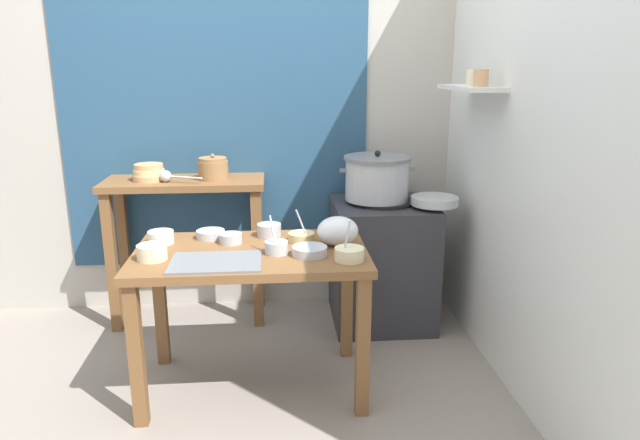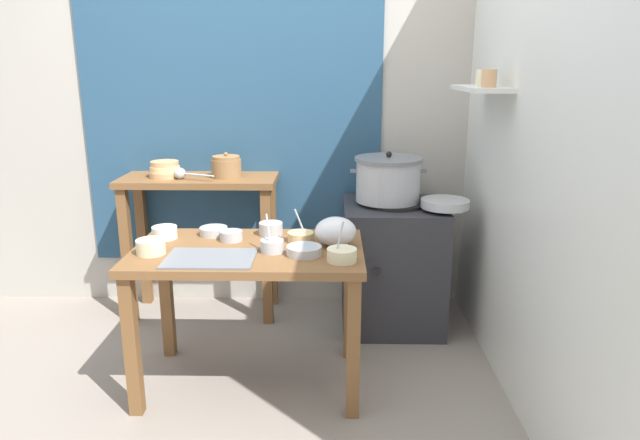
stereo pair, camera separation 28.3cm
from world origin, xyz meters
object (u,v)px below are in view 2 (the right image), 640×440
at_px(stove_block, 392,264).
at_px(prep_bowl_2, 151,246).
at_px(prep_bowl_1, 231,235).
at_px(steamer_pot, 388,179).
at_px(wide_pan, 445,204).
at_px(prep_table, 249,270).
at_px(prep_bowl_5, 272,245).
at_px(prep_bowl_3, 271,228).
at_px(plastic_bag, 336,231).
at_px(prep_bowl_6, 301,236).
at_px(prep_bowl_7, 342,254).
at_px(prep_bowl_8, 214,231).
at_px(serving_tray, 210,258).
at_px(prep_bowl_0, 165,232).
at_px(prep_bowl_4, 304,250).
at_px(back_shelf_table, 200,212).
at_px(clay_pot, 226,167).
at_px(ladle, 181,173).
at_px(bowl_stack_enamel, 165,170).

bearing_deg(stove_block, prep_bowl_2, -146.05).
xyz_separation_m(stove_block, prep_bowl_1, (-0.87, -0.60, 0.36)).
distance_m(steamer_pot, wide_pan, 0.37).
bearing_deg(prep_table, prep_bowl_5, -25.44).
xyz_separation_m(stove_block, prep_bowl_3, (-0.69, -0.50, 0.37)).
xyz_separation_m(plastic_bag, prep_bowl_6, (-0.17, 0.07, -0.05)).
distance_m(wide_pan, prep_bowl_7, 0.97).
bearing_deg(prep_bowl_8, steamer_pot, 29.09).
xyz_separation_m(serving_tray, prep_bowl_0, (-0.30, 0.32, 0.03)).
height_order(stove_block, serving_tray, stove_block).
bearing_deg(steamer_pot, prep_bowl_8, -150.91).
height_order(prep_bowl_1, prep_bowl_4, prep_bowl_1).
height_order(steamer_pot, prep_bowl_5, steamer_pot).
xyz_separation_m(prep_table, back_shelf_table, (-0.42, 0.85, 0.07)).
distance_m(clay_pot, prep_bowl_7, 1.26).
height_order(serving_tray, prep_bowl_8, prep_bowl_8).
xyz_separation_m(prep_table, prep_bowl_5, (0.12, -0.06, 0.14)).
bearing_deg(wide_pan, back_shelf_table, 169.64).
bearing_deg(ladle, prep_bowl_6, -41.35).
distance_m(bowl_stack_enamel, prep_bowl_7, 1.49).
relative_size(prep_table, prep_bowl_0, 8.79).
xyz_separation_m(prep_bowl_5, prep_bowl_6, (0.13, 0.17, -0.01)).
xyz_separation_m(prep_bowl_1, prep_bowl_6, (0.35, -0.01, -0.00)).
height_order(prep_bowl_2, prep_bowl_6, prep_bowl_6).
distance_m(plastic_bag, prep_bowl_0, 0.87).
relative_size(stove_block, clay_pot, 4.31).
height_order(stove_block, wide_pan, wide_pan).
height_order(prep_table, back_shelf_table, back_shelf_table).
relative_size(prep_table, prep_bowl_8, 7.68).
bearing_deg(prep_bowl_2, wide_pan, 24.49).
height_order(bowl_stack_enamel, plastic_bag, bowl_stack_enamel).
relative_size(prep_table, bowl_stack_enamel, 5.72).
height_order(wide_pan, prep_bowl_5, prep_bowl_5).
height_order(ladle, prep_bowl_0, ladle).
bearing_deg(serving_tray, bowl_stack_enamel, 115.32).
xyz_separation_m(stove_block, prep_bowl_6, (-0.53, -0.60, 0.36)).
xyz_separation_m(stove_block, prep_bowl_4, (-0.50, -0.82, 0.36)).
relative_size(prep_bowl_5, prep_bowl_6, 1.04).
relative_size(serving_tray, plastic_bag, 1.99).
distance_m(prep_bowl_4, prep_bowl_7, 0.19).
distance_m(bowl_stack_enamel, prep_bowl_8, 0.78).
bearing_deg(clay_pot, prep_table, -73.76).
bearing_deg(clay_pot, prep_bowl_4, -61.18).
height_order(serving_tray, plastic_bag, plastic_bag).
xyz_separation_m(prep_bowl_2, prep_bowl_5, (0.56, 0.04, -0.00)).
bearing_deg(prep_bowl_1, prep_bowl_5, -38.45).
xyz_separation_m(stove_block, prep_bowl_0, (-1.22, -0.57, 0.37)).
xyz_separation_m(back_shelf_table, prep_bowl_5, (0.54, -0.91, 0.07)).
xyz_separation_m(clay_pot, prep_bowl_6, (0.49, -0.73, -0.22)).
distance_m(prep_bowl_3, prep_bowl_6, 0.19).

